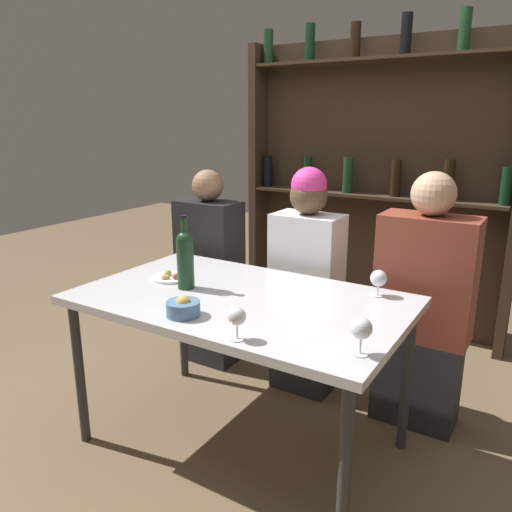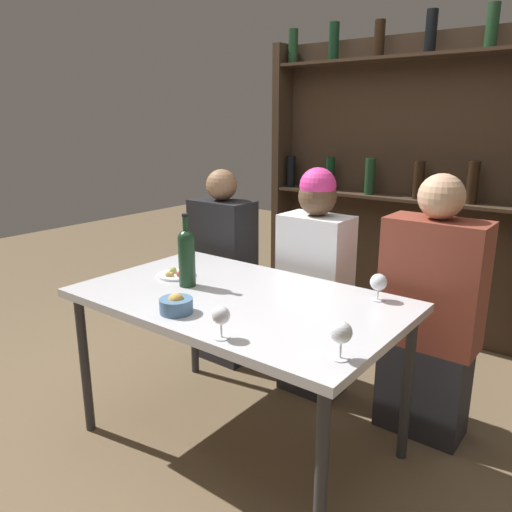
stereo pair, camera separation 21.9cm
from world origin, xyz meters
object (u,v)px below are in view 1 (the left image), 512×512
at_px(seated_person_left, 210,275).
at_px(food_plate_0, 171,277).
at_px(snack_bowl, 183,308).
at_px(seated_person_center, 306,286).
at_px(seated_person_right, 422,311).
at_px(wine_glass_1, 379,279).
at_px(wine_glass_2, 361,329).
at_px(wine_glass_0, 237,318).
at_px(wine_bottle, 185,257).

bearing_deg(seated_person_left, food_plate_0, -69.84).
bearing_deg(snack_bowl, seated_person_center, 84.73).
bearing_deg(seated_person_right, wine_glass_1, -113.58).
bearing_deg(snack_bowl, seated_person_left, 121.52).
xyz_separation_m(wine_glass_2, seated_person_right, (-0.00, 0.87, -0.23)).
xyz_separation_m(wine_glass_0, food_plate_0, (-0.64, 0.39, -0.07)).
bearing_deg(wine_glass_2, food_plate_0, 165.01).
height_order(wine_glass_0, food_plate_0, wine_glass_0).
distance_m(wine_glass_1, seated_person_right, 0.39).
xyz_separation_m(wine_glass_0, seated_person_left, (-0.85, 0.98, -0.25)).
relative_size(wine_bottle, food_plate_0, 1.82).
xyz_separation_m(wine_glass_0, seated_person_center, (-0.21, 0.98, -0.21)).
bearing_deg(snack_bowl, wine_bottle, 127.43).
height_order(wine_glass_0, snack_bowl, wine_glass_0).
relative_size(wine_bottle, seated_person_right, 0.27).
distance_m(wine_glass_2, seated_person_center, 1.08).
bearing_deg(wine_bottle, seated_person_right, 36.01).
bearing_deg(wine_glass_0, wine_glass_2, 15.73).
height_order(wine_bottle, wine_glass_0, wine_bottle).
distance_m(wine_glass_1, seated_person_left, 1.19).
xyz_separation_m(wine_glass_2, seated_person_center, (-0.61, 0.87, -0.21)).
distance_m(seated_person_center, seated_person_right, 0.61).
bearing_deg(seated_person_right, seated_person_center, 180.00).
height_order(wine_glass_2, snack_bowl, wine_glass_2).
bearing_deg(seated_person_right, wine_glass_0, -112.22).
relative_size(wine_glass_2, seated_person_left, 0.11).
bearing_deg(wine_bottle, wine_glass_0, -33.60).
distance_m(wine_glass_0, seated_person_left, 1.32).
height_order(wine_bottle, wine_glass_1, wine_bottle).
relative_size(wine_glass_0, seated_person_right, 0.09).
height_order(wine_bottle, seated_person_right, seated_person_right).
height_order(food_plate_0, snack_bowl, snack_bowl).
bearing_deg(seated_person_right, snack_bowl, -127.37).
height_order(food_plate_0, seated_person_right, seated_person_right).
distance_m(wine_bottle, wine_glass_1, 0.84).
bearing_deg(wine_glass_0, wine_bottle, 146.40).
bearing_deg(wine_bottle, seated_person_center, 66.47).
distance_m(wine_bottle, wine_glass_2, 0.92).
relative_size(snack_bowl, seated_person_right, 0.11).
xyz_separation_m(wine_bottle, snack_bowl, (0.20, -0.26, -0.11)).
distance_m(snack_bowl, seated_person_right, 1.16).
height_order(wine_glass_0, wine_glass_1, wine_glass_0).
bearing_deg(seated_person_right, food_plate_0, -150.49).
bearing_deg(seated_person_center, wine_glass_1, -31.73).
bearing_deg(snack_bowl, wine_glass_1, 47.30).
distance_m(wine_glass_0, seated_person_right, 1.08).
height_order(food_plate_0, seated_person_left, seated_person_left).
height_order(snack_bowl, seated_person_left, seated_person_left).
bearing_deg(wine_glass_2, seated_person_right, 90.08).
distance_m(wine_glass_2, snack_bowl, 0.70).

